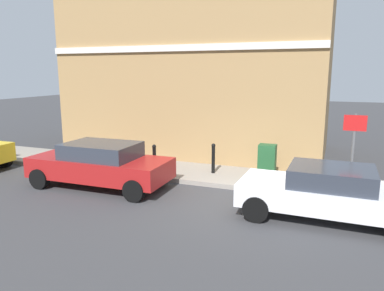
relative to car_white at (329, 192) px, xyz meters
The scene contains 9 objects.
ground 2.43m from the car_white, 78.36° to the left, with size 80.00×80.00×0.00m, color #38383A.
sidewalk 8.68m from the car_white, 73.06° to the left, with size 2.29×30.00×0.15m, color gray.
corner_building 9.41m from the car_white, 40.24° to the left, with size 6.33×10.92×7.63m.
car_white is the anchor object (origin of this frame).
car_red 6.75m from the car_white, 88.49° to the left, with size 1.95×4.46×1.42m.
utility_cabinet 3.10m from the car_white, 38.49° to the left, with size 0.46×0.61×1.15m.
bollard_near_cabinet 4.56m from the car_white, 56.28° to the left, with size 0.14×0.14×1.04m.
bollard_far_kerb 5.83m from the car_white, 73.80° to the left, with size 0.14×0.14×1.04m.
street_sign 2.13m from the car_white, 16.77° to the right, with size 0.08×0.60×2.30m.
Camera 1 is at (-9.69, -2.29, 3.57)m, focal length 34.40 mm.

